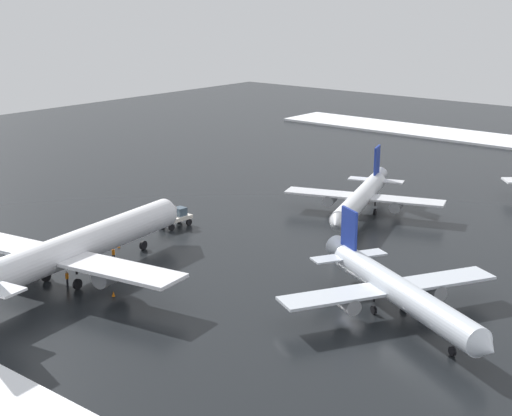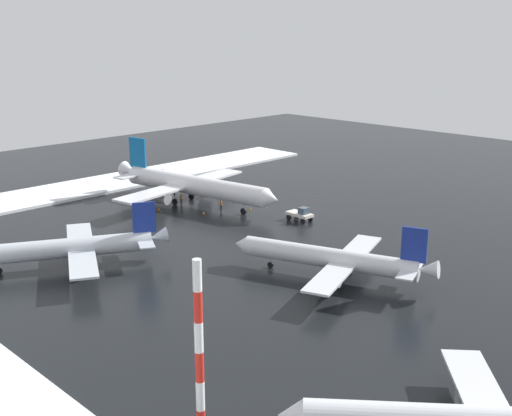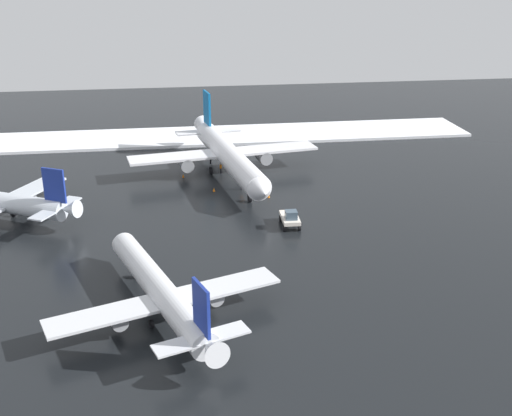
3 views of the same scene
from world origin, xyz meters
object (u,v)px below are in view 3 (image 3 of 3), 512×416
(ground_crew_near_tug, at_px, (241,184))
(pushback_tug, at_px, (290,218))
(traffic_cone_mid_line, at_px, (269,196))
(airplane_parked_portside, at_px, (161,291))
(traffic_cone_wingtip_side, at_px, (183,176))
(airplane_foreground_jet, at_px, (228,155))
(traffic_cone_near_nose, at_px, (214,190))
(ground_crew_mid_apron, at_px, (221,168))

(ground_crew_near_tug, bearing_deg, pushback_tug, 117.80)
(traffic_cone_mid_line, bearing_deg, ground_crew_near_tug, -136.98)
(pushback_tug, distance_m, traffic_cone_mid_line, 11.32)
(airplane_parked_portside, bearing_deg, traffic_cone_wingtip_side, -24.40)
(airplane_foreground_jet, bearing_deg, traffic_cone_near_nose, -32.45)
(traffic_cone_mid_line, xyz_separation_m, traffic_cone_wingtip_side, (-11.11, -12.13, 0.00))
(ground_crew_mid_apron, xyz_separation_m, traffic_cone_near_nose, (8.55, -1.82, -0.70))
(ground_crew_near_tug, bearing_deg, traffic_cone_wingtip_side, -29.61)
(airplane_foreground_jet, distance_m, traffic_cone_near_nose, 7.94)
(airplane_foreground_jet, height_order, airplane_parked_portside, airplane_foreground_jet)
(traffic_cone_near_nose, xyz_separation_m, traffic_cone_wingtip_side, (-7.29, -4.36, 0.00))
(ground_crew_mid_apron, relative_size, traffic_cone_wingtip_side, 3.11)
(pushback_tug, distance_m, traffic_cone_wingtip_side, 25.95)
(traffic_cone_wingtip_side, bearing_deg, airplane_foreground_jet, 84.45)
(pushback_tug, relative_size, ground_crew_mid_apron, 2.73)
(traffic_cone_wingtip_side, bearing_deg, traffic_cone_mid_line, 47.51)
(pushback_tug, height_order, ground_crew_near_tug, pushback_tug)
(traffic_cone_near_nose, bearing_deg, ground_crew_mid_apron, 167.96)
(traffic_cone_mid_line, bearing_deg, traffic_cone_wingtip_side, -132.49)
(airplane_parked_portside, relative_size, traffic_cone_mid_line, 49.23)
(traffic_cone_mid_line, bearing_deg, airplane_foreground_jet, -154.60)
(pushback_tug, height_order, traffic_cone_mid_line, pushback_tug)
(pushback_tug, xyz_separation_m, ground_crew_mid_apron, (-23.60, -6.98, -0.31))
(ground_crew_near_tug, distance_m, traffic_cone_near_nose, 4.24)
(ground_crew_near_tug, height_order, traffic_cone_near_nose, ground_crew_near_tug)
(airplane_parked_portside, height_order, traffic_cone_mid_line, airplane_parked_portside)
(airplane_parked_portside, height_order, pushback_tug, airplane_parked_portside)
(pushback_tug, relative_size, ground_crew_near_tug, 2.73)
(traffic_cone_mid_line, height_order, traffic_cone_wingtip_side, same)
(pushback_tug, relative_size, traffic_cone_wingtip_side, 8.48)
(pushback_tug, bearing_deg, ground_crew_near_tug, -161.23)
(ground_crew_mid_apron, relative_size, ground_crew_near_tug, 1.00)
(ground_crew_mid_apron, xyz_separation_m, traffic_cone_wingtip_side, (1.26, -6.18, -0.70))
(airplane_foreground_jet, relative_size, ground_crew_mid_apron, 21.95)
(ground_crew_near_tug, relative_size, traffic_cone_wingtip_side, 3.11)
(airplane_parked_portside, bearing_deg, ground_crew_mid_apron, -32.16)
(ground_crew_mid_apron, distance_m, traffic_cone_mid_line, 13.75)
(pushback_tug, bearing_deg, traffic_cone_near_nose, -147.95)
(airplane_parked_portside, relative_size, traffic_cone_near_nose, 49.23)
(ground_crew_mid_apron, distance_m, traffic_cone_near_nose, 8.77)
(ground_crew_mid_apron, distance_m, ground_crew_near_tug, 8.85)
(airplane_foreground_jet, height_order, ground_crew_near_tug, airplane_foreground_jet)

